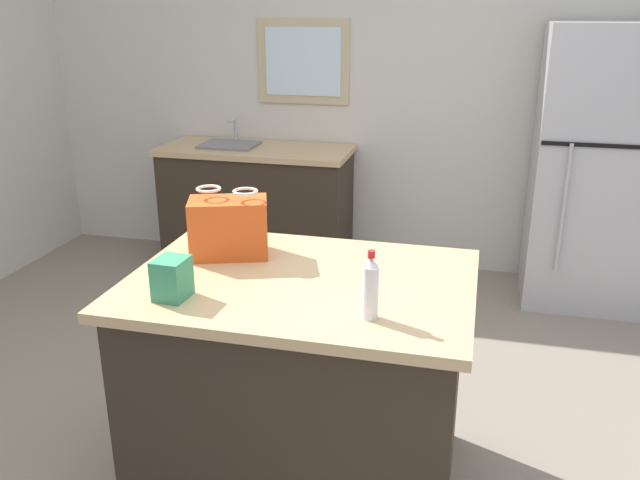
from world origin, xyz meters
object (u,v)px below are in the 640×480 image
Objects in this scene: shopping_bag at (229,227)px; bottle at (370,288)px; small_box at (172,278)px; refrigerator at (598,169)px; kitchen_island at (302,382)px.

shopping_bag is 1.49× the size of bottle.
refrigerator is at bearing 54.82° from small_box.
small_box is at bearing -179.17° from bottle.
bottle is at bearing -40.72° from kitchen_island.
kitchen_island is at bearing 139.28° from bottle.
refrigerator is 5.04× the size of shopping_bag.
refrigerator reaches higher than kitchen_island.
refrigerator is 7.51× the size of bottle.
refrigerator is at bearing 67.08° from bottle.
kitchen_island is at bearing -121.62° from refrigerator.
small_box is (-0.39, -0.28, 0.53)m from kitchen_island.
kitchen_island is 0.73× the size of refrigerator.
kitchen_island is 0.70m from bottle.
bottle reaches higher than small_box.
kitchen_island is at bearing 35.33° from small_box.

